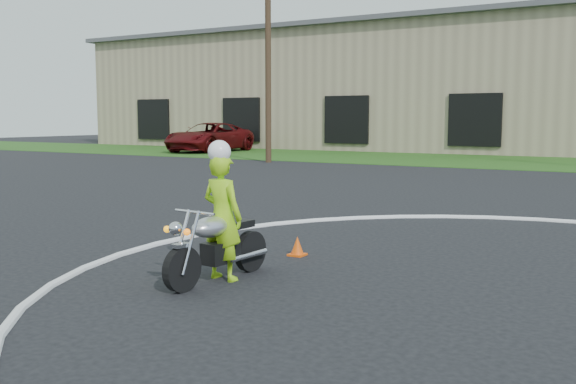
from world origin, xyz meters
The scene contains 5 objects.
ground centered at (0.00, 0.00, 0.00)m, with size 120.00×120.00×0.00m, color black.
primary_motorcycle centered at (-3.71, 1.58, 0.48)m, with size 0.66×1.89×0.99m.
rider_primary_grp centered at (-3.71, 1.71, 0.89)m, with size 0.65×0.46×1.84m.
pickup_grp centered at (-23.25, 27.26, 0.91)m, with size 3.20×6.61×1.81m.
warehouse centered at (-18.00, 39.99, 4.16)m, with size 41.00×17.00×8.30m.
Camera 1 is at (1.20, -5.02, 2.13)m, focal length 40.00 mm.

